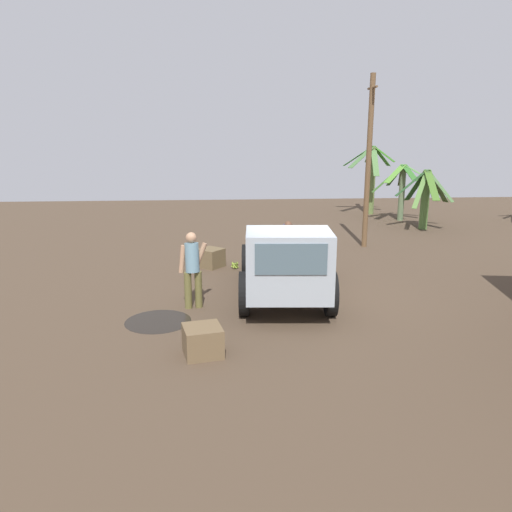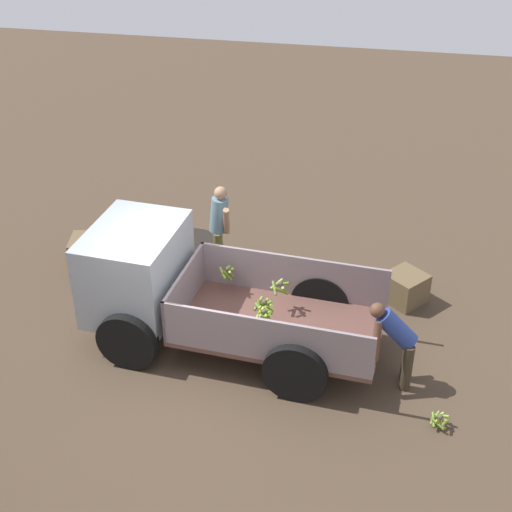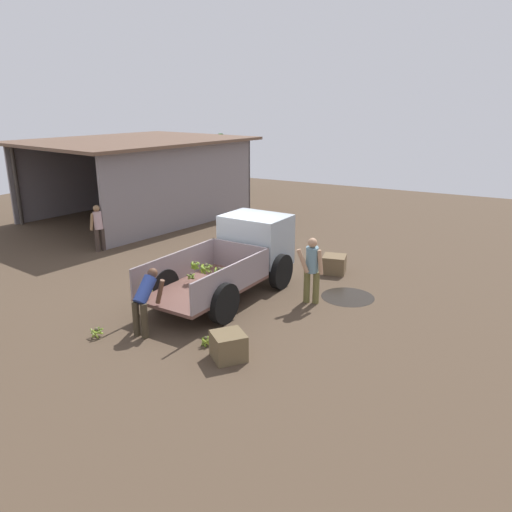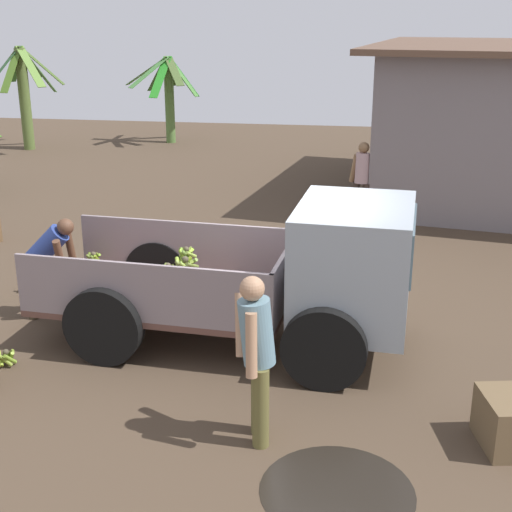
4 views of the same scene
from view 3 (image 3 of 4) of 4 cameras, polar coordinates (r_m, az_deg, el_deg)
name	(u,v)px [view 3 (image 3 of 4)]	position (r m, az deg, el deg)	size (l,w,h in m)	color
ground	(222,288)	(13.73, -3.96, -3.62)	(36.00, 36.00, 0.00)	#49392A
mud_patch_0	(348,297)	(13.28, 10.44, -4.62)	(1.38, 1.38, 0.01)	black
cargo_truck	(244,252)	(13.49, -1.36, 0.49)	(4.71, 2.32, 1.89)	brown
warehouse_shed	(144,160)	(22.45, -12.66, 10.70)	(9.80, 8.21, 3.35)	gray
banana_palm_4	(221,160)	(27.46, -3.98, 10.91)	(2.47, 2.51, 3.21)	#436138
person_foreground_visitor	(312,267)	(12.43, 6.41, -1.30)	(0.49, 0.66, 1.72)	brown
person_worker_loading	(145,298)	(11.09, -12.57, -4.72)	(0.73, 0.66, 1.41)	#393021
person_bystander_near_shed	(98,226)	(17.60, -17.58, 3.31)	(0.65, 0.39, 1.58)	#3E302A
banana_bunch_on_ground_0	(206,341)	(10.61, -5.73, -9.61)	(0.25, 0.25, 0.22)	#4E4632
banana_bunch_on_ground_1	(97,332)	(11.42, -17.73, -8.23)	(0.29, 0.28, 0.23)	brown
wooden_crate_0	(229,346)	(10.02, -3.16, -10.24)	(0.62, 0.62, 0.54)	brown
wooden_crate_1	(334,264)	(14.97, 8.92, -0.93)	(0.66, 0.66, 0.52)	brown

